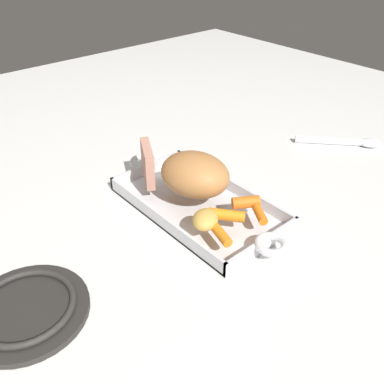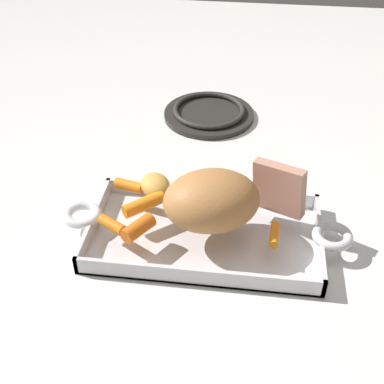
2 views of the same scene
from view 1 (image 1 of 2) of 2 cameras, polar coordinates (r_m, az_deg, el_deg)
ground_plane at (r=0.90m, az=0.82°, el=-2.27°), size 2.34×2.34×0.00m
roasting_dish at (r=0.89m, az=0.82°, el=-1.75°), size 0.46×0.20×0.04m
pork_roast at (r=0.86m, az=0.31°, el=2.38°), size 0.18×0.16×0.09m
roast_slice_thin at (r=0.90m, az=-6.05°, el=3.85°), size 0.09×0.06×0.09m
baby_carrot_long at (r=0.76m, az=4.02°, el=-5.85°), size 0.05×0.03×0.02m
baby_carrot_center_right at (r=0.81m, az=9.24°, el=-3.04°), size 0.05×0.04×0.02m
baby_carrot_northwest at (r=0.80m, az=4.70°, el=-3.14°), size 0.07×0.06×0.02m
baby_carrot_southeast at (r=0.84m, az=7.33°, el=-1.40°), size 0.05×0.06×0.02m
baby_carrot_center_left at (r=0.95m, az=-2.41°, el=3.35°), size 0.02×0.05×0.02m
potato_golden_large at (r=0.78m, az=1.82°, el=-3.78°), size 0.07×0.07×0.03m
stove_burner_rear at (r=0.73m, az=-21.67°, el=-14.59°), size 0.20×0.20×0.02m
serving_spoon at (r=1.22m, az=20.17°, el=6.45°), size 0.19×0.18×0.02m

